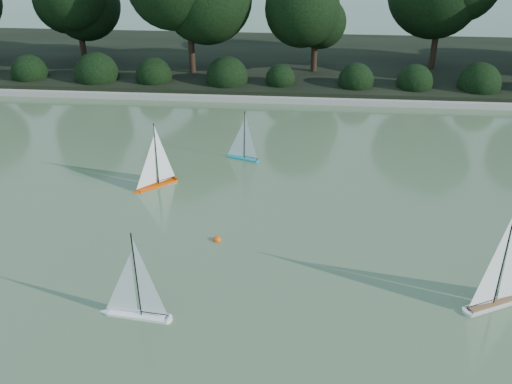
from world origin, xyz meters
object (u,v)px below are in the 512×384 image
(sailboat_orange, at_px, (153,177))
(race_buoy, at_px, (217,240))
(sailboat_white_b, at_px, (504,289))
(sailboat_teal, at_px, (240,151))
(sailboat_white_a, at_px, (132,302))

(sailboat_orange, xyz_separation_m, race_buoy, (1.67, -1.98, -0.24))
(sailboat_orange, bearing_deg, sailboat_white_b, -28.22)
(sailboat_orange, relative_size, sailboat_teal, 1.20)
(sailboat_white_b, distance_m, sailboat_teal, 6.80)
(sailboat_orange, bearing_deg, race_buoy, -49.86)
(sailboat_white_b, relative_size, race_buoy, 11.44)
(race_buoy, bearing_deg, sailboat_teal, 89.51)
(sailboat_white_a, bearing_deg, sailboat_teal, 80.28)
(sailboat_white_a, height_order, race_buoy, sailboat_white_a)
(sailboat_white_a, height_order, sailboat_teal, sailboat_white_a)
(sailboat_white_a, bearing_deg, sailboat_white_b, 7.82)
(race_buoy, bearing_deg, sailboat_white_a, -113.77)
(sailboat_teal, distance_m, race_buoy, 3.60)
(sailboat_orange, height_order, race_buoy, sailboat_orange)
(sailboat_white_b, xyz_separation_m, race_buoy, (-4.64, 1.41, -0.28))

